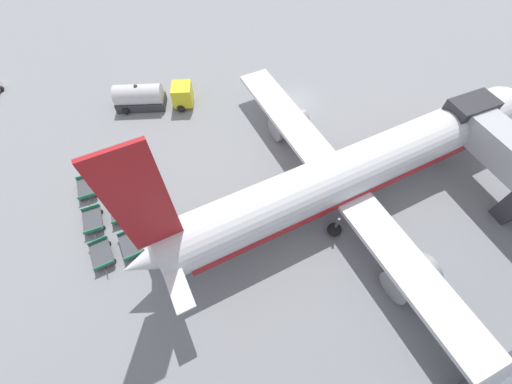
{
  "coord_description": "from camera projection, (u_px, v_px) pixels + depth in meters",
  "views": [
    {
      "loc": [
        25.49,
        -16.41,
        24.94
      ],
      "look_at": [
        10.97,
        -10.03,
        1.4
      ],
      "focal_mm": 22.0,
      "sensor_mm": 36.0,
      "label": 1
    }
  ],
  "objects": [
    {
      "name": "ground_plane",
      "position": [
        296.0,
        101.0,
        37.41
      ],
      "size": [
        500.0,
        500.0,
        0.0
      ],
      "primitive_type": "plane",
      "color": "gray"
    },
    {
      "name": "airplane",
      "position": [
        349.0,
        173.0,
        27.08
      ],
      "size": [
        34.34,
        39.75,
        14.64
      ],
      "color": "white",
      "rests_on": "ground_plane"
    },
    {
      "name": "fuel_tanker_primary",
      "position": [
        149.0,
        97.0,
        35.85
      ],
      "size": [
        5.23,
        9.01,
        3.02
      ],
      "color": "yellow",
      "rests_on": "ground_plane"
    },
    {
      "name": "baggage_dolly_row_near_col_a",
      "position": [
        87.0,
        188.0,
        29.78
      ],
      "size": [
        3.28,
        1.78,
        0.92
      ],
      "color": "#424449",
      "rests_on": "ground_plane"
    },
    {
      "name": "baggage_dolly_row_near_col_b",
      "position": [
        93.0,
        220.0,
        27.81
      ],
      "size": [
        3.29,
        1.79,
        0.92
      ],
      "color": "#424449",
      "rests_on": "ground_plane"
    },
    {
      "name": "baggage_dolly_row_near_col_c",
      "position": [
        102.0,
        254.0,
        26.02
      ],
      "size": [
        3.31,
        1.85,
        0.92
      ],
      "color": "#424449",
      "rests_on": "ground_plane"
    },
    {
      "name": "baggage_dolly_row_mid_a_col_a",
      "position": [
        113.0,
        180.0,
        30.26
      ],
      "size": [
        3.29,
        1.8,
        0.92
      ],
      "color": "#424449",
      "rests_on": "ground_plane"
    },
    {
      "name": "baggage_dolly_row_mid_a_col_b",
      "position": [
        120.0,
        211.0,
        28.36
      ],
      "size": [
        3.29,
        1.8,
        0.92
      ],
      "color": "#424449",
      "rests_on": "ground_plane"
    },
    {
      "name": "baggage_dolly_row_mid_a_col_c",
      "position": [
        131.0,
        245.0,
        26.49
      ],
      "size": [
        3.3,
        1.83,
        0.92
      ],
      "color": "#424449",
      "rests_on": "ground_plane"
    },
    {
      "name": "baggage_dolly_row_mid_b_col_a",
      "position": [
        138.0,
        172.0,
        30.82
      ],
      "size": [
        3.28,
        1.77,
        0.92
      ],
      "color": "#424449",
      "rests_on": "ground_plane"
    },
    {
      "name": "baggage_dolly_row_mid_b_col_b",
      "position": [
        147.0,
        199.0,
        29.04
      ],
      "size": [
        3.27,
        1.74,
        0.92
      ],
      "color": "#424449",
      "rests_on": "ground_plane"
    },
    {
      "name": "baggage_dolly_row_mid_b_col_c",
      "position": [
        157.0,
        235.0,
        27.01
      ],
      "size": [
        3.28,
        1.78,
        0.92
      ],
      "color": "#424449",
      "rests_on": "ground_plane"
    },
    {
      "name": "stand_guidance_stripe",
      "position": [
        251.0,
        204.0,
        29.3
      ],
      "size": [
        1.53,
        23.45,
        0.01
      ],
      "color": "white",
      "rests_on": "ground_plane"
    }
  ]
}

